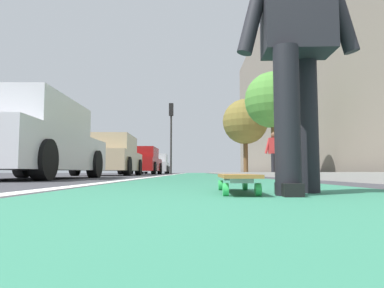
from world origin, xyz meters
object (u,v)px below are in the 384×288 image
at_px(street_tree_far, 245,122).
at_px(pedestrian_distant, 274,151).
at_px(skater_person, 297,35).
at_px(parked_car_near, 31,141).
at_px(street_tree_mid, 273,100).
at_px(parked_car_mid, 110,156).
at_px(parked_car_far, 141,161).
at_px(traffic_light, 171,125).
at_px(parked_car_end, 156,165).
at_px(skateboard, 237,178).

distance_m(street_tree_far, pedestrian_distant, 8.83).
distance_m(skater_person, parked_car_near, 5.73).
bearing_deg(street_tree_mid, parked_car_mid, 97.99).
bearing_deg(street_tree_mid, skater_person, 167.72).
bearing_deg(pedestrian_distant, parked_car_mid, 89.94).
bearing_deg(parked_car_far, street_tree_mid, -132.24).
bearing_deg(parked_car_mid, street_tree_mid, -82.01).
relative_size(skater_person, street_tree_mid, 0.39).
height_order(street_tree_mid, pedestrian_distant, street_tree_mid).
relative_size(skater_person, pedestrian_distant, 1.01).
xyz_separation_m(parked_car_mid, pedestrian_distant, (-0.01, -6.15, 0.21)).
distance_m(traffic_light, street_tree_mid, 9.31).
bearing_deg(parked_car_end, parked_car_near, 179.63).
relative_size(parked_car_far, pedestrian_distant, 2.61).
xyz_separation_m(parked_car_end, traffic_light, (-4.22, -1.44, 2.41)).
relative_size(parked_car_near, pedestrian_distant, 2.78).
relative_size(skateboard, parked_car_mid, 0.20).
bearing_deg(parked_car_end, skateboard, -172.45).
height_order(skateboard, skater_person, skater_person).
xyz_separation_m(skateboard, skater_person, (-0.15, -0.35, 0.84)).
height_order(skater_person, parked_car_mid, skater_person).
bearing_deg(parked_car_mid, skater_person, -161.01).
distance_m(parked_car_mid, street_tree_mid, 6.82).
bearing_deg(parked_car_far, parked_car_mid, 178.23).
bearing_deg(traffic_light, street_tree_mid, -149.94).
height_order(skater_person, parked_car_far, skater_person).
xyz_separation_m(parked_car_mid, street_tree_far, (8.51, -6.35, 2.54)).
height_order(skater_person, street_tree_mid, street_tree_mid).
height_order(traffic_light, street_tree_mid, traffic_light).
bearing_deg(parked_car_mid, pedestrian_distant, -90.06).
height_order(traffic_light, pedestrian_distant, traffic_light).
relative_size(parked_car_mid, street_tree_mid, 1.01).
bearing_deg(parked_car_far, skateboard, -169.43).
bearing_deg(street_tree_far, skater_person, 172.45).
xyz_separation_m(skateboard, street_tree_mid, (11.70, -2.92, 2.93)).
xyz_separation_m(street_tree_mid, pedestrian_distant, (-0.90, 0.20, -2.10)).
bearing_deg(street_tree_far, traffic_light, 84.62).
height_order(skateboard, parked_car_mid, parked_car_mid).
xyz_separation_m(parked_car_mid, traffic_light, (8.94, -1.69, 2.39)).
bearing_deg(parked_car_far, pedestrian_distant, -137.43).
xyz_separation_m(parked_car_end, pedestrian_distant, (-13.17, -5.91, 0.24)).
bearing_deg(street_tree_far, pedestrian_distant, 178.68).
relative_size(parked_car_mid, parked_car_end, 1.02).
height_order(parked_car_near, pedestrian_distant, pedestrian_distant).
bearing_deg(skater_person, skateboard, 66.68).
distance_m(parked_car_end, street_tree_far, 8.09).
height_order(parked_car_end, pedestrian_distant, pedestrian_distant).
bearing_deg(street_tree_far, parked_car_end, 52.65).
relative_size(traffic_light, pedestrian_distant, 2.78).
bearing_deg(parked_car_far, street_tree_far, -71.74).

